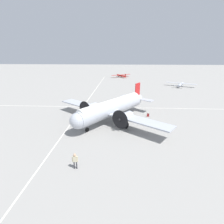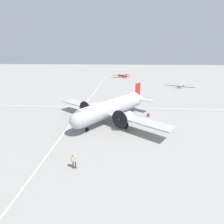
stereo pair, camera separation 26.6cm
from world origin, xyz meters
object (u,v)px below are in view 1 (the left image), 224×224
object	(u,v)px
suitcase_near_door	(148,115)
light_aircraft_taxiing	(121,76)
crew_foreground	(75,160)
light_aircraft_distant	(181,84)
airliner_main	(110,108)

from	to	relation	value
suitcase_near_door	light_aircraft_taxiing	xyz separation A→B (m)	(-5.66, 55.61, 0.53)
crew_foreground	suitcase_near_door	world-z (taller)	crew_foreground
crew_foreground	light_aircraft_distant	bearing A→B (deg)	57.15
crew_foreground	light_aircraft_taxiing	size ratio (longest dim) A/B	0.20
airliner_main	light_aircraft_taxiing	bearing A→B (deg)	-144.95
light_aircraft_distant	light_aircraft_taxiing	bearing A→B (deg)	71.36
airliner_main	suitcase_near_door	world-z (taller)	airliner_main
suitcase_near_door	crew_foreground	bearing A→B (deg)	-121.05
light_aircraft_taxiing	crew_foreground	bearing A→B (deg)	142.76
crew_foreground	light_aircraft_taxiing	distance (m)	72.42
light_aircraft_taxiing	light_aircraft_distant	bearing A→B (deg)	-170.71
crew_foreground	suitcase_near_door	size ratio (longest dim) A/B	2.82
light_aircraft_distant	suitcase_near_door	bearing A→B (deg)	-178.37
suitcase_near_door	light_aircraft_distant	bearing A→B (deg)	63.33
crew_foreground	light_aircraft_taxiing	bearing A→B (deg)	81.88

